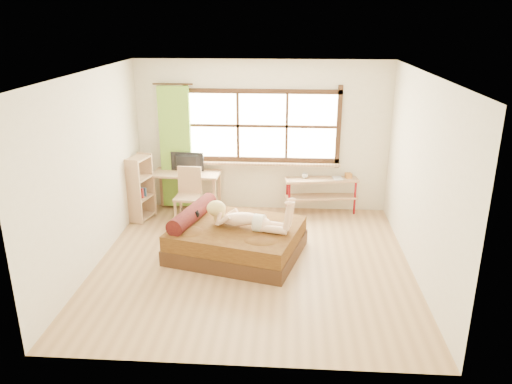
# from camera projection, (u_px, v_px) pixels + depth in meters

# --- Properties ---
(floor) EXTENTS (4.50, 4.50, 0.00)m
(floor) POSITION_uv_depth(u_px,v_px,m) (253.00, 263.00, 7.24)
(floor) COLOR #9E754C
(floor) RESTS_ON ground
(ceiling) EXTENTS (4.50, 4.50, 0.00)m
(ceiling) POSITION_uv_depth(u_px,v_px,m) (253.00, 73.00, 6.33)
(ceiling) COLOR white
(ceiling) RESTS_ON wall_back
(wall_back) EXTENTS (4.50, 0.00, 4.50)m
(wall_back) POSITION_uv_depth(u_px,v_px,m) (262.00, 137.00, 8.90)
(wall_back) COLOR silver
(wall_back) RESTS_ON floor
(wall_front) EXTENTS (4.50, 0.00, 4.50)m
(wall_front) POSITION_uv_depth(u_px,v_px,m) (235.00, 247.00, 4.67)
(wall_front) COLOR silver
(wall_front) RESTS_ON floor
(wall_left) EXTENTS (0.00, 4.50, 4.50)m
(wall_left) POSITION_uv_depth(u_px,v_px,m) (92.00, 171.00, 6.93)
(wall_left) COLOR silver
(wall_left) RESTS_ON floor
(wall_right) EXTENTS (0.00, 4.50, 4.50)m
(wall_right) POSITION_uv_depth(u_px,v_px,m) (421.00, 178.00, 6.64)
(wall_right) COLOR silver
(wall_right) RESTS_ON floor
(window) EXTENTS (2.80, 0.16, 1.46)m
(window) POSITION_uv_depth(u_px,v_px,m) (262.00, 128.00, 8.82)
(window) COLOR #FFEDBF
(window) RESTS_ON wall_back
(curtain) EXTENTS (0.55, 0.10, 2.20)m
(curtain) POSITION_uv_depth(u_px,v_px,m) (176.00, 148.00, 8.95)
(curtain) COLOR #5C9629
(curtain) RESTS_ON wall_back
(bed) EXTENTS (2.13, 1.88, 0.69)m
(bed) POSITION_uv_depth(u_px,v_px,m) (234.00, 239.00, 7.45)
(bed) COLOR black
(bed) RESTS_ON floor
(woman) EXTENTS (1.33, 0.68, 0.55)m
(woman) POSITION_uv_depth(u_px,v_px,m) (246.00, 210.00, 7.22)
(woman) COLOR beige
(woman) RESTS_ON bed
(kitten) EXTENTS (0.29, 0.18, 0.22)m
(kitten) POSITION_uv_depth(u_px,v_px,m) (189.00, 215.00, 7.47)
(kitten) COLOR black
(kitten) RESTS_ON bed
(desk) EXTENTS (1.22, 0.61, 0.75)m
(desk) POSITION_uv_depth(u_px,v_px,m) (187.00, 178.00, 8.94)
(desk) COLOR #A6785A
(desk) RESTS_ON floor
(monitor) EXTENTS (0.60, 0.11, 0.34)m
(monitor) POSITION_uv_depth(u_px,v_px,m) (186.00, 162.00, 8.90)
(monitor) COLOR black
(monitor) RESTS_ON desk
(chair) EXTENTS (0.44, 0.44, 0.94)m
(chair) POSITION_uv_depth(u_px,v_px,m) (189.00, 191.00, 8.63)
(chair) COLOR #A6785A
(chair) RESTS_ON floor
(pipe_shelf) EXTENTS (1.33, 0.52, 0.74)m
(pipe_shelf) POSITION_uv_depth(u_px,v_px,m) (322.00, 188.00, 8.96)
(pipe_shelf) COLOR #A6785A
(pipe_shelf) RESTS_ON floor
(cup) EXTENTS (0.13, 0.13, 0.09)m
(cup) POSITION_uv_depth(u_px,v_px,m) (305.00, 176.00, 8.90)
(cup) COLOR gray
(cup) RESTS_ON pipe_shelf
(book) EXTENTS (0.20, 0.25, 0.02)m
(book) POSITION_uv_depth(u_px,v_px,m) (333.00, 178.00, 8.88)
(book) COLOR gray
(book) RESTS_ON pipe_shelf
(bookshelf) EXTENTS (0.38, 0.54, 1.14)m
(bookshelf) POSITION_uv_depth(u_px,v_px,m) (140.00, 188.00, 8.63)
(bookshelf) COLOR #A6785A
(bookshelf) RESTS_ON floor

